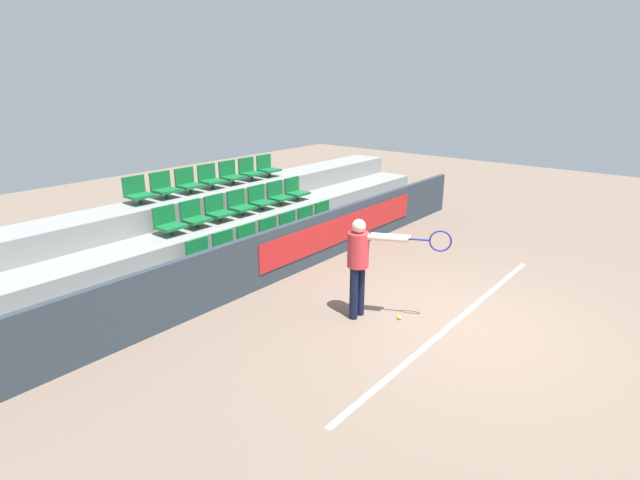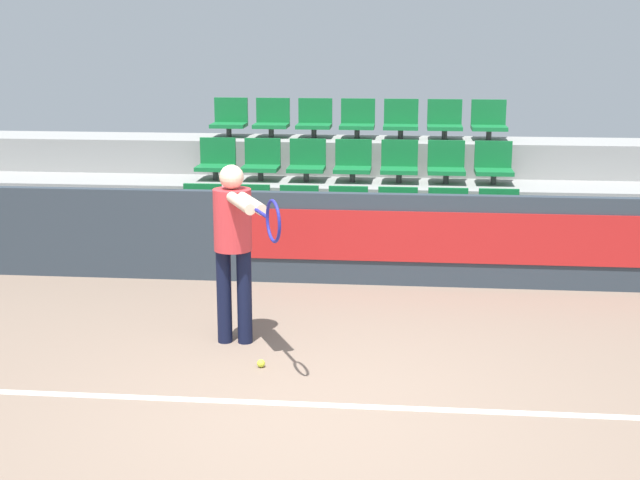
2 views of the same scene
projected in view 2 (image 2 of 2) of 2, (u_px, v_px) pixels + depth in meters
The scene contains 29 objects.
ground_plane at pixel (309, 410), 6.49m from camera, with size 30.00×30.00×0.00m, color #7A6656.
court_baseline at pixel (310, 404), 6.57m from camera, with size 6.34×0.08×0.01m.
barrier_wall at pixel (347, 238), 9.61m from camera, with size 12.20×0.14×1.00m.
bleacher_tier_front at pixel (347, 252), 10.20m from camera, with size 11.80×0.90×0.43m.
bleacher_tier_middle at pixel (352, 217), 11.02m from camera, with size 11.80×0.90×0.87m.
bleacher_tier_back at pixel (356, 188), 11.84m from camera, with size 11.80×0.90×1.30m.
stadium_chair_0 at pixel (201, 209), 10.37m from camera, with size 0.45×0.40×0.51m.
stadium_chair_1 at pixel (249, 210), 10.32m from camera, with size 0.45×0.40×0.51m.
stadium_chair_2 at pixel (298, 211), 10.26m from camera, with size 0.45×0.40×0.51m.
stadium_chair_3 at pixel (348, 212), 10.21m from camera, with size 0.45×0.40×0.51m.
stadium_chair_4 at pixel (397, 213), 10.15m from camera, with size 0.45×0.40×0.51m.
stadium_chair_5 at pixel (448, 214), 10.10m from camera, with size 0.45×0.40×0.51m.
stadium_chair_6 at pixel (499, 215), 10.04m from camera, with size 0.45×0.40×0.51m.
stadium_chair_7 at pixel (216, 161), 11.14m from camera, with size 0.45×0.40×0.51m.
stadium_chair_8 at pixel (261, 162), 11.09m from camera, with size 0.45×0.40×0.51m.
stadium_chair_9 at pixel (307, 163), 11.03m from camera, with size 0.45×0.40×0.51m.
stadium_chair_10 at pixel (353, 163), 10.98m from camera, with size 0.45×0.40×0.51m.
stadium_chair_11 at pixel (399, 164), 10.92m from camera, with size 0.45×0.40×0.51m.
stadium_chair_12 at pixel (446, 165), 10.87m from camera, with size 0.45×0.40×0.51m.
stadium_chair_13 at pixel (494, 165), 10.81m from camera, with size 0.45×0.40×0.51m.
stadium_chair_14 at pixel (230, 120), 11.91m from camera, with size 0.45×0.40×0.51m.
stadium_chair_15 at pixel (272, 120), 11.86m from camera, with size 0.45×0.40×0.51m.
stadium_chair_16 at pixel (314, 120), 11.80m from camera, with size 0.45×0.40×0.51m.
stadium_chair_17 at pixel (357, 121), 11.75m from camera, with size 0.45×0.40×0.51m.
stadium_chair_18 at pixel (401, 121), 11.69m from camera, with size 0.45×0.40×0.51m.
stadium_chair_19 at pixel (445, 122), 11.64m from camera, with size 0.45×0.40×0.51m.
stadium_chair_20 at pixel (489, 122), 11.58m from camera, with size 0.45×0.40×0.51m.
tennis_player at pixel (235, 236), 7.60m from camera, with size 0.76×1.38×1.58m.
tennis_ball at pixel (261, 363), 7.29m from camera, with size 0.07×0.07×0.07m.
Camera 2 is at (0.68, -5.99, 2.70)m, focal length 50.00 mm.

